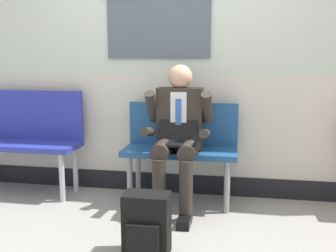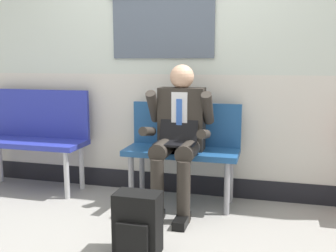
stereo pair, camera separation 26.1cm
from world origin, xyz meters
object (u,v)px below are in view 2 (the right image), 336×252
bench_with_person (183,144)px  backpack (137,224)px  bench_empty (34,132)px  person_seated (178,133)px

bench_with_person → backpack: 1.11m
bench_with_person → bench_empty: (-1.56, 0.01, 0.04)m
bench_empty → backpack: bench_empty is taller
bench_with_person → bench_empty: size_ratio=0.90×
backpack → bench_with_person: bearing=85.9°
bench_empty → person_seated: 1.58m
backpack → bench_empty: bearing=144.4°
bench_with_person → bench_empty: bearing=179.6°
person_seated → backpack: person_seated is taller
bench_with_person → backpack: size_ratio=2.39×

